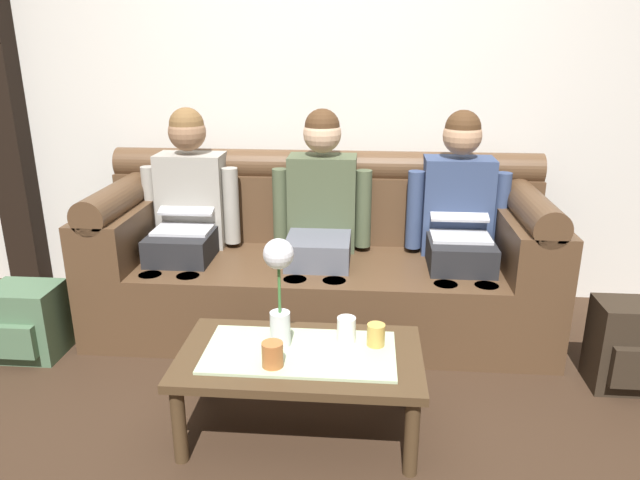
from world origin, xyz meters
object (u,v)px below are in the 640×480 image
object	(u,v)px
cup_near_left	(376,335)
cup_far_center	(273,354)
person_right	(459,217)
backpack_left	(27,322)
coffee_table	(300,362)
flower_vase	(279,281)
backpack_right	(624,347)
couch	(321,262)
person_left	(188,210)
cup_near_right	(346,330)
person_middle	(321,213)

from	to	relation	value
cup_near_left	cup_far_center	bearing A→B (deg)	-153.28
person_right	backpack_left	xyz separation A→B (m)	(-2.24, -0.52, -0.47)
person_right	coffee_table	distance (m)	1.32
flower_vase	backpack_left	xyz separation A→B (m)	(-1.40, 0.47, -0.47)
person_right	backpack_right	bearing A→B (deg)	-38.72
couch	backpack_left	xyz separation A→B (m)	(-1.48, -0.52, -0.18)
flower_vase	cup_far_center	bearing A→B (deg)	-91.83
person_left	backpack_right	bearing A→B (deg)	-14.46
backpack_left	coffee_table	bearing A→B (deg)	-19.10
cup_near_right	cup_far_center	world-z (taller)	cup_near_right
person_right	cup_far_center	world-z (taller)	person_right
person_left	backpack_right	world-z (taller)	person_left
person_middle	backpack_left	size ratio (longest dim) A/B	3.21
cup_near_right	backpack_left	size ratio (longest dim) A/B	0.28
person_right	flower_vase	size ratio (longest dim) A/B	2.66
person_right	cup_near_right	world-z (taller)	person_right
cup_near_left	cup_near_right	bearing A→B (deg)	169.85
cup_near_right	flower_vase	bearing A→B (deg)	-169.04
coffee_table	backpack_right	xyz separation A→B (m)	(1.47, 0.46, -0.11)
coffee_table	cup_near_left	size ratio (longest dim) A/B	10.71
person_left	flower_vase	world-z (taller)	person_left
flower_vase	coffee_table	bearing A→B (deg)	-27.72
coffee_table	flower_vase	xyz separation A→B (m)	(-0.09, 0.04, 0.34)
person_left	person_right	xyz separation A→B (m)	(1.51, -0.00, 0.00)
person_left	cup_near_right	world-z (taller)	person_left
person_right	cup_near_left	bearing A→B (deg)	-115.17
couch	backpack_right	distance (m)	1.59
couch	cup_near_left	xyz separation A→B (m)	(0.31, -0.96, 0.06)
person_left	cup_near_left	xyz separation A→B (m)	(1.06, -0.96, -0.24)
cup_far_center	backpack_left	bearing A→B (deg)	155.37
cup_near_right	backpack_right	xyz separation A→B (m)	(1.29, 0.36, -0.22)
couch	person_middle	size ratio (longest dim) A/B	2.04
person_middle	cup_near_left	bearing A→B (deg)	-72.29
person_left	cup_near_right	size ratio (longest dim) A/B	11.37
flower_vase	person_left	bearing A→B (deg)	124.17
cup_far_center	backpack_right	distance (m)	1.68
flower_vase	cup_near_left	world-z (taller)	flower_vase
person_left	backpack_left	bearing A→B (deg)	-144.46
person_left	coffee_table	size ratio (longest dim) A/B	1.23
person_right	cup_near_left	world-z (taller)	person_right
cup_near_left	flower_vase	bearing A→B (deg)	-175.60
cup_near_left	couch	bearing A→B (deg)	107.64
flower_vase	backpack_left	world-z (taller)	flower_vase
coffee_table	backpack_right	bearing A→B (deg)	17.27
backpack_left	backpack_right	size ratio (longest dim) A/B	0.89
couch	cup_near_left	size ratio (longest dim) A/B	26.96
couch	cup_near_left	distance (m)	1.01
person_left	person_right	bearing A→B (deg)	-0.00
cup_near_left	backpack_right	xyz separation A→B (m)	(1.17, 0.38, -0.21)
couch	person_right	distance (m)	0.81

